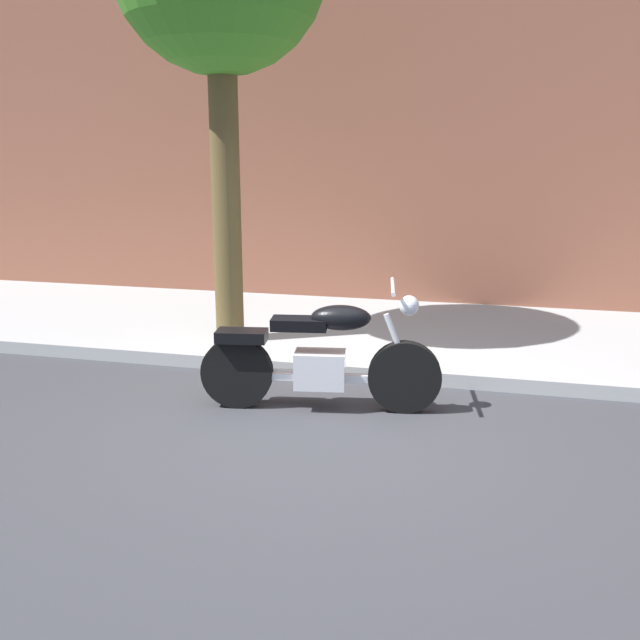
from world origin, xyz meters
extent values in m
plane|color=#38383D|center=(0.00, 0.00, 0.00)|extent=(60.00, 60.00, 0.00)
cube|color=#A5A5A5|center=(0.00, 2.97, 0.07)|extent=(24.10, 3.24, 0.14)
cylinder|color=black|center=(0.62, 0.62, 0.32)|extent=(0.65, 0.21, 0.64)
cylinder|color=black|center=(-0.84, 0.39, 0.32)|extent=(0.65, 0.21, 0.64)
cube|color=silver|center=(-0.11, 0.51, 0.37)|extent=(0.48, 0.35, 0.32)
cube|color=silver|center=(-0.11, 0.51, 0.30)|extent=(1.32, 0.29, 0.06)
ellipsoid|color=black|center=(0.06, 0.53, 0.84)|extent=(0.55, 0.34, 0.22)
cube|color=black|center=(-0.29, 0.48, 0.78)|extent=(0.51, 0.31, 0.10)
cube|color=black|center=(-0.79, 0.40, 0.66)|extent=(0.47, 0.31, 0.10)
cylinder|color=silver|center=(0.56, 0.61, 0.60)|extent=(0.28, 0.09, 0.58)
cylinder|color=silver|center=(0.50, 0.60, 1.12)|extent=(0.14, 0.70, 0.04)
sphere|color=silver|center=(0.64, 0.62, 0.96)|extent=(0.17, 0.17, 0.17)
cylinder|color=silver|center=(-0.38, 0.62, 0.27)|extent=(0.80, 0.21, 0.09)
cylinder|color=brown|center=(-1.54, 2.05, 1.73)|extent=(0.31, 0.31, 3.46)
camera|label=1|loc=(1.32, -5.29, 2.28)|focal=40.15mm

